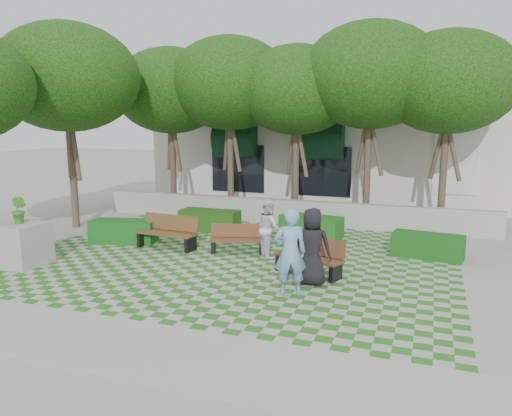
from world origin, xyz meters
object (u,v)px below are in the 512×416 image
at_px(hedge_east, 428,246).
at_px(hedge_midright, 311,226).
at_px(person_dark, 312,247).
at_px(bench_mid, 237,239).
at_px(person_white, 269,228).
at_px(bench_east, 310,257).
at_px(bench_west, 168,232).
at_px(planter_back, 22,242).
at_px(person_blue, 290,252).
at_px(hedge_west, 124,231).
at_px(hedge_midleft, 210,220).

xyz_separation_m(hedge_east, hedge_midright, (-3.71, 1.38, 0.02)).
bearing_deg(person_dark, bench_mid, -40.13).
bearing_deg(hedge_east, person_white, -161.25).
relative_size(bench_east, bench_west, 0.96).
bearing_deg(hedge_midright, person_white, -101.04).
xyz_separation_m(planter_back, person_blue, (7.40, 0.14, 0.36)).
height_order(hedge_east, person_blue, person_blue).
relative_size(bench_east, hedge_midright, 0.93).
height_order(bench_east, hedge_west, bench_east).
relative_size(hedge_midright, person_blue, 1.03).
bearing_deg(bench_west, hedge_midleft, 91.35).
height_order(hedge_east, person_white, person_white).
bearing_deg(person_white, hedge_west, 50.64).
xyz_separation_m(hedge_east, person_white, (-4.26, -1.45, 0.50)).
relative_size(hedge_east, planter_back, 1.03).
relative_size(person_blue, person_white, 1.18).
height_order(hedge_midright, person_white, person_white).
relative_size(bench_east, hedge_midleft, 0.90).
height_order(bench_west, planter_back, planter_back).
distance_m(hedge_west, person_blue, 6.99).
height_order(hedge_midleft, planter_back, planter_back).
height_order(bench_mid, hedge_midleft, bench_mid).
bearing_deg(hedge_west, hedge_midright, 26.80).
height_order(hedge_west, person_blue, person_blue).
distance_m(bench_east, hedge_east, 3.84).
relative_size(bench_west, hedge_west, 0.96).
xyz_separation_m(person_blue, person_white, (-1.42, 2.85, -0.15)).
height_order(bench_west, hedge_midright, bench_west).
relative_size(hedge_west, person_blue, 1.03).
xyz_separation_m(hedge_west, person_white, (4.89, -0.07, 0.48)).
relative_size(bench_west, hedge_east, 1.01).
xyz_separation_m(planter_back, person_dark, (7.68, 1.03, 0.29)).
distance_m(hedge_east, hedge_midright, 3.96).
bearing_deg(person_blue, person_dark, -130.33).
distance_m(hedge_east, person_dark, 4.30).
height_order(bench_east, hedge_midleft, bench_east).
relative_size(bench_east, person_blue, 0.96).
distance_m(hedge_midright, hedge_west, 6.09).
bearing_deg(hedge_east, person_dark, -126.87).
distance_m(hedge_midleft, person_blue, 7.05).
height_order(hedge_midleft, person_white, person_white).
bearing_deg(person_dark, person_white, -51.58).
distance_m(bench_east, hedge_midright, 4.12).
distance_m(hedge_midleft, planter_back, 6.29).
bearing_deg(person_blue, hedge_midright, -104.08).
height_order(bench_mid, hedge_west, bench_mid).
bearing_deg(person_blue, hedge_midleft, -73.34).
bearing_deg(hedge_midleft, hedge_midright, 4.07).
xyz_separation_m(bench_mid, hedge_midright, (1.57, 2.68, -0.04)).
xyz_separation_m(bench_west, hedge_west, (-1.68, 0.16, -0.13)).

